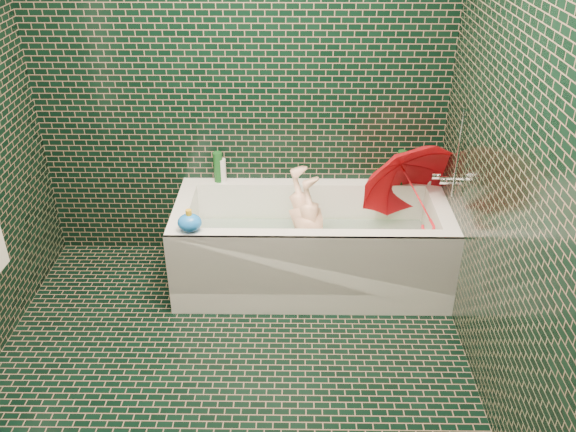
{
  "coord_description": "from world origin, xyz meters",
  "views": [
    {
      "loc": [
        0.34,
        -2.25,
        2.36
      ],
      "look_at": [
        0.3,
        0.82,
        0.59
      ],
      "focal_mm": 38.0,
      "sensor_mm": 36.0,
      "label": 1
    }
  ],
  "objects_px": {
    "umbrella": "(417,195)",
    "bath_toy": "(190,222)",
    "child": "(313,239)",
    "rubber_duck": "(382,176)",
    "bathtub": "(311,253)"
  },
  "relations": [
    {
      "from": "umbrella",
      "to": "bath_toy",
      "type": "relative_size",
      "value": 3.75
    },
    {
      "from": "child",
      "to": "bath_toy",
      "type": "height_order",
      "value": "bath_toy"
    },
    {
      "from": "child",
      "to": "umbrella",
      "type": "relative_size",
      "value": 1.49
    },
    {
      "from": "rubber_duck",
      "to": "bath_toy",
      "type": "distance_m",
      "value": 1.34
    },
    {
      "from": "bathtub",
      "to": "umbrella",
      "type": "distance_m",
      "value": 0.76
    },
    {
      "from": "umbrella",
      "to": "rubber_duck",
      "type": "height_order",
      "value": "umbrella"
    },
    {
      "from": "umbrella",
      "to": "rubber_duck",
      "type": "bearing_deg",
      "value": 105.15
    },
    {
      "from": "bath_toy",
      "to": "child",
      "type": "bearing_deg",
      "value": 4.74
    },
    {
      "from": "umbrella",
      "to": "bath_toy",
      "type": "bearing_deg",
      "value": 179.04
    },
    {
      "from": "umbrella",
      "to": "rubber_duck",
      "type": "xyz_separation_m",
      "value": [
        -0.18,
        0.3,
        -0.02
      ]
    },
    {
      "from": "child",
      "to": "umbrella",
      "type": "xyz_separation_m",
      "value": [
        0.63,
        0.04,
        0.3
      ]
    },
    {
      "from": "child",
      "to": "bathtub",
      "type": "bearing_deg",
      "value": -62.29
    },
    {
      "from": "child",
      "to": "bath_toy",
      "type": "xyz_separation_m",
      "value": [
        -0.71,
        -0.31,
        0.3
      ]
    },
    {
      "from": "rubber_duck",
      "to": "bath_toy",
      "type": "height_order",
      "value": "bath_toy"
    },
    {
      "from": "umbrella",
      "to": "bath_toy",
      "type": "height_order",
      "value": "umbrella"
    }
  ]
}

